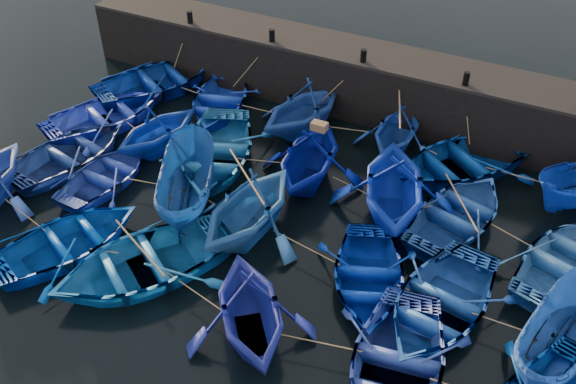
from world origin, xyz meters
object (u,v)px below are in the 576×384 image
at_px(boat_0, 158,80).
at_px(boat_8, 215,151).
at_px(boat_13, 71,153).
at_px(wooden_crate, 319,126).

distance_m(boat_0, boat_8, 6.18).
bearing_deg(boat_0, boat_8, 175.38).
height_order(boat_0, boat_8, same).
relative_size(boat_13, wooden_crate, 9.30).
bearing_deg(boat_0, wooden_crate, -168.15).
bearing_deg(wooden_crate, boat_0, 162.20).
bearing_deg(boat_13, boat_0, -74.44).
xyz_separation_m(boat_13, wooden_crate, (8.67, 3.03, 1.96)).
xyz_separation_m(boat_8, wooden_crate, (3.92, 0.58, 1.90)).
relative_size(boat_8, wooden_crate, 10.52).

